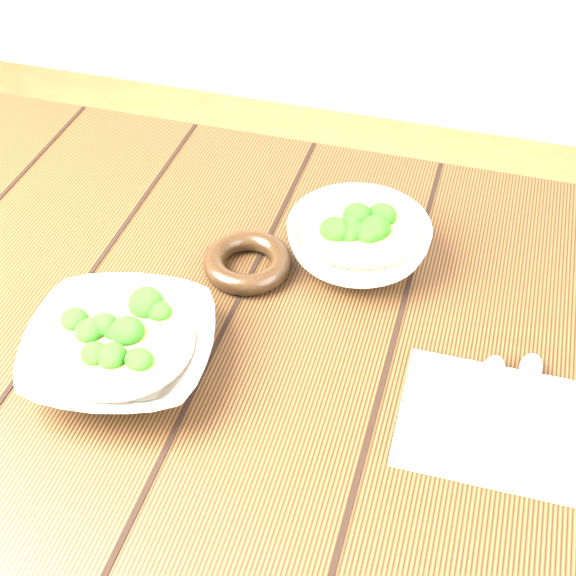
% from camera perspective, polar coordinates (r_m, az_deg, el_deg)
% --- Properties ---
extents(table, '(1.20, 0.80, 0.75)m').
position_cam_1_polar(table, '(1.07, -2.71, -6.62)').
color(table, '#321F0E').
rests_on(table, ground).
extents(soup_bowl_front, '(0.25, 0.25, 0.06)m').
position_cam_1_polar(soup_bowl_front, '(0.92, -11.81, -4.32)').
color(soup_bowl_front, silver).
rests_on(soup_bowl_front, table).
extents(soup_bowl_back, '(0.22, 0.22, 0.07)m').
position_cam_1_polar(soup_bowl_back, '(1.04, 5.01, 3.37)').
color(soup_bowl_back, silver).
rests_on(soup_bowl_back, table).
extents(trivet, '(0.15, 0.15, 0.03)m').
position_cam_1_polar(trivet, '(1.03, -2.88, 1.84)').
color(trivet, black).
rests_on(trivet, table).
extents(napkin, '(0.20, 0.16, 0.01)m').
position_cam_1_polar(napkin, '(0.89, 14.23, -9.27)').
color(napkin, beige).
rests_on(napkin, table).
extents(spoon_left, '(0.04, 0.16, 0.01)m').
position_cam_1_polar(spoon_left, '(0.91, 13.95, -7.02)').
color(spoon_left, '#AAA796').
rests_on(spoon_left, napkin).
extents(spoon_right, '(0.04, 0.16, 0.01)m').
position_cam_1_polar(spoon_right, '(0.93, 16.51, -6.79)').
color(spoon_right, '#AAA796').
rests_on(spoon_right, napkin).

